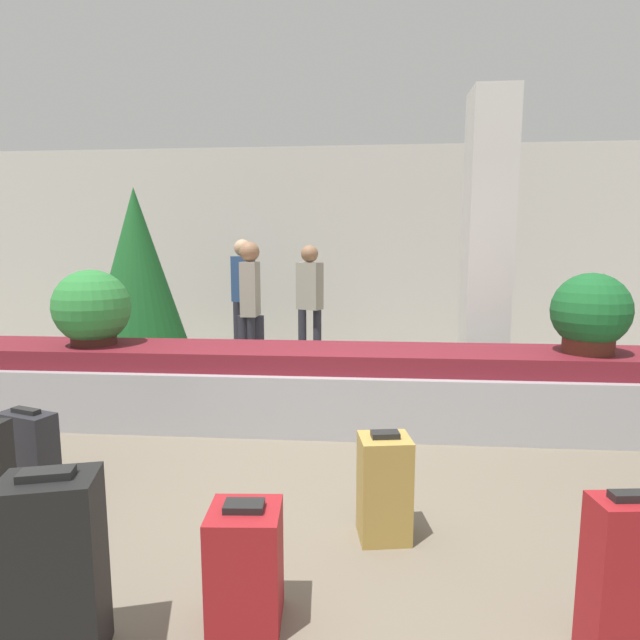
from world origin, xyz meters
TOP-DOWN VIEW (x-y plane):
  - ground_plane at (0.00, 0.00)m, footprint 18.00×18.00m
  - back_wall at (0.00, 5.47)m, footprint 18.00×0.06m
  - carousel at (0.00, 1.55)m, footprint 7.16×0.89m
  - pillar at (1.70, 2.77)m, footprint 0.46×0.46m
  - suitcase_0 at (-0.76, -1.17)m, footprint 0.38×0.31m
  - suitcase_1 at (-0.10, -0.91)m, footprint 0.31×0.29m
  - suitcase_2 at (0.49, -0.23)m, footprint 0.30×0.27m
  - suitcase_4 at (1.34, -0.99)m, footprint 0.27×0.19m
  - suitcase_5 at (-1.72, 0.06)m, footprint 0.39×0.27m
  - potted_plant_0 at (2.26, 1.52)m, footprint 0.63×0.63m
  - potted_plant_1 at (-2.08, 1.54)m, footprint 0.68×0.68m
  - traveler_0 at (-0.32, 3.73)m, footprint 0.37×0.31m
  - traveler_1 at (-0.93, 2.91)m, footprint 0.31×0.32m
  - traveler_2 at (-1.32, 4.21)m, footprint 0.37×0.33m
  - decorated_tree at (-2.41, 3.20)m, footprint 1.28×1.28m

SIDE VIEW (x-z plane):
  - ground_plane at x=0.00m, z-range 0.00..0.00m
  - suitcase_1 at x=-0.10m, z-range -0.01..0.52m
  - suitcase_5 at x=-1.72m, z-range -0.01..0.56m
  - suitcase_2 at x=0.49m, z-range -0.01..0.58m
  - suitcase_4 at x=1.34m, z-range -0.01..0.67m
  - carousel at x=0.00m, z-range -0.01..0.67m
  - suitcase_0 at x=-0.76m, z-range -0.01..0.75m
  - traveler_0 at x=-0.32m, z-range 0.15..1.77m
  - traveler_1 at x=-0.93m, z-range 0.16..1.80m
  - potted_plant_1 at x=-2.08m, z-range 0.67..1.36m
  - traveler_2 at x=-1.32m, z-range 0.17..1.87m
  - potted_plant_0 at x=2.26m, z-range 0.68..1.36m
  - decorated_tree at x=-2.41m, z-range 0.09..2.40m
  - pillar at x=1.70m, z-range 0.00..3.20m
  - back_wall at x=0.00m, z-range 0.00..3.20m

